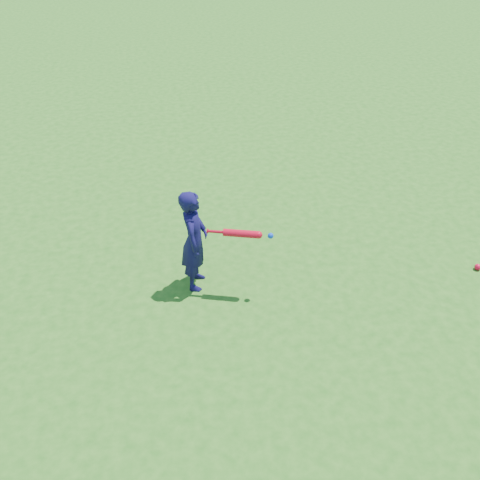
{
  "coord_description": "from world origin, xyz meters",
  "views": [
    {
      "loc": [
        -0.76,
        -4.59,
        3.94
      ],
      "look_at": [
        -0.06,
        0.0,
        0.65
      ],
      "focal_mm": 40.0,
      "sensor_mm": 36.0,
      "label": 1
    }
  ],
  "objects": [
    {
      "name": "ground",
      "position": [
        0.0,
        0.0,
        0.0
      ],
      "size": [
        80.0,
        80.0,
        0.0
      ],
      "primitive_type": "plane",
      "color": "#266618",
      "rests_on": "ground"
    },
    {
      "name": "child",
      "position": [
        -0.54,
        0.14,
        0.6
      ],
      "size": [
        0.37,
        0.49,
        1.2
      ],
      "primitive_type": "imported",
      "rotation": [
        0.0,
        0.0,
        1.36
      ],
      "color": "#130E43",
      "rests_on": "ground"
    },
    {
      "name": "ground_ball_red",
      "position": [
        2.77,
        -0.11,
        0.04
      ],
      "size": [
        0.08,
        0.08,
        0.08
      ],
      "primitive_type": "sphere",
      "color": "red",
      "rests_on": "ground"
    },
    {
      "name": "bat_swing",
      "position": [
        -0.03,
        -0.05,
        0.77
      ],
      "size": [
        0.69,
        0.24,
        0.08
      ],
      "rotation": [
        0.0,
        0.0,
        -0.28
      ],
      "color": "red",
      "rests_on": "ground"
    }
  ]
}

